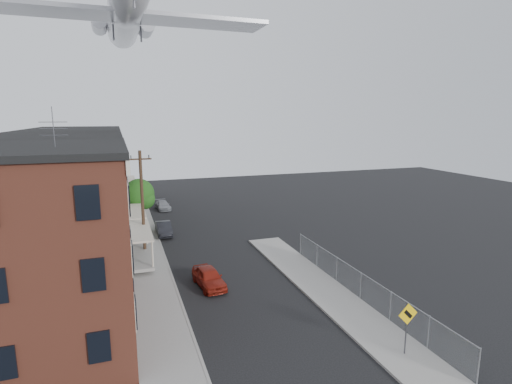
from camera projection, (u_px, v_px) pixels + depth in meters
ground at (293, 366)px, 18.97m from camera, size 120.00×120.00×0.00m
sidewalk_left at (142, 236)px, 39.48m from camera, size 3.00×62.00×0.12m
sidewalk_right at (332, 296)px, 26.30m from camera, size 3.00×26.00×0.12m
curb_left at (157, 235)px, 39.94m from camera, size 0.15×62.00×0.14m
curb_right at (312, 299)px, 25.83m from camera, size 0.15×26.00×0.14m
corner_building at (27, 245)px, 20.66m from camera, size 10.31×12.30×12.15m
row_house_a at (54, 207)px, 29.49m from camera, size 11.98×7.00×10.30m
row_house_b at (65, 191)px, 35.99m from camera, size 11.98×7.00×10.30m
row_house_c at (73, 179)px, 42.49m from camera, size 11.98×7.00×10.30m
row_house_d at (79, 171)px, 48.99m from camera, size 11.98×7.00×10.30m
row_house_e at (83, 165)px, 55.49m from camera, size 11.98×7.00×10.30m
chainlink_fence at (361, 285)px, 25.68m from camera, size 0.06×18.06×1.90m
warning_sign at (407, 321)px, 19.47m from camera, size 1.10×0.11×2.80m
utility_pole at (142, 203)px, 33.02m from camera, size 1.80×0.26×9.00m
street_tree at (140, 195)px, 42.56m from camera, size 3.22×3.20×5.20m
car_near at (209, 277)px, 27.79m from camera, size 2.02×4.13×1.35m
car_mid at (164, 229)px, 39.92m from camera, size 1.42×4.00×1.31m
car_far at (163, 205)px, 50.91m from camera, size 1.84×3.93×1.11m
airplane at (126, 9)px, 37.43m from camera, size 25.35×28.94×8.43m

